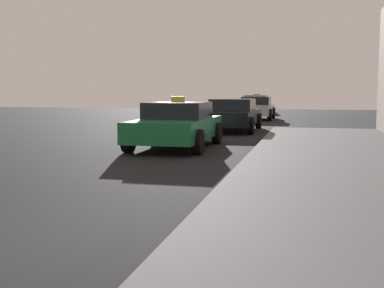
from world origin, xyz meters
The scene contains 4 objects.
car_green centered at (-0.24, 9.50, 0.65)m, with size 2.05×4.09×1.43m.
car_black centered at (0.35, 15.79, 0.65)m, with size 2.07×4.55×1.27m.
car_silver centered at (0.45, 24.02, 0.65)m, with size 1.96×4.18×1.43m.
car_red centered at (-0.51, 33.01, 0.65)m, with size 2.04×4.53×1.27m.
Camera 1 is at (3.31, -3.58, 1.57)m, focal length 45.54 mm.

